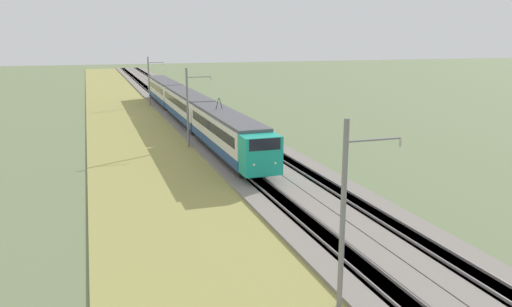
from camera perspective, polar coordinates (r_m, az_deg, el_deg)
ballast_main at (r=62.37m, az=-7.54°, el=3.21°), size 240.00×4.40×0.30m
ballast_adjacent at (r=63.35m, az=-3.55°, el=3.46°), size 240.00×4.40×0.30m
track_main at (r=62.36m, az=-7.54°, el=3.22°), size 240.00×1.57×0.45m
track_adjacent at (r=63.35m, az=-3.55°, el=3.47°), size 240.00×1.57×0.45m
grass_verge at (r=61.57m, az=-12.80°, el=2.78°), size 240.00×12.89×0.12m
passenger_train at (r=63.61m, az=-7.89°, el=5.49°), size 58.30×2.99×5.20m
catenary_mast_near at (r=19.91m, az=10.07°, el=-6.89°), size 0.22×2.56×7.89m
catenary_mast_mid at (r=49.47m, az=-7.75°, el=5.24°), size 0.22×2.56×7.93m
catenary_mast_far at (r=80.76m, az=-12.09°, el=8.09°), size 0.22×2.56×7.81m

